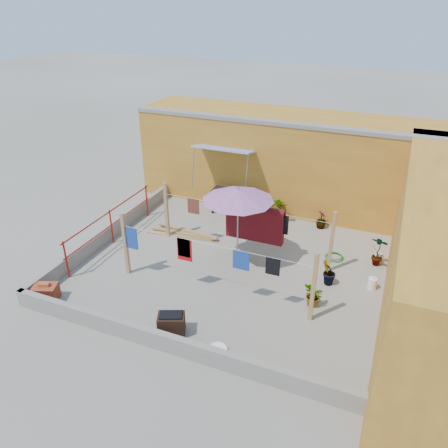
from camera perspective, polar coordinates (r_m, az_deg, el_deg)
The scene contains 20 objects.
ground at distance 12.27m, azimuth 1.15°, elevation -5.49°, with size 80.00×80.00×0.00m, color #9E998E.
wall_back at distance 15.48m, azimuth 9.44°, elevation 8.09°, with size 11.00×3.27×3.21m.
parapet_front at distance 9.60m, azimuth -7.05°, elevation -15.23°, with size 8.30×0.16×0.44m, color gray.
parapet_left at distance 13.96m, azimuth -14.61°, elevation -1.01°, with size 0.16×7.30×0.44m, color gray.
red_railing at distance 13.46m, azimuth -14.56°, elevation 0.30°, with size 0.05×4.20×1.10m.
clothesline_rig at distance 12.13m, azimuth 3.26°, elevation -0.44°, with size 5.09×2.35×1.80m.
patio_umbrella at distance 11.45m, azimuth 1.87°, elevation 3.77°, with size 2.12×2.12×2.31m.
outdoor_table at distance 14.94m, azimuth 1.51°, elevation 3.97°, with size 1.70×0.93×0.77m.
brick_stack at distance 11.75m, azimuth -22.25°, elevation -8.30°, with size 0.68×0.60×0.50m.
lumber_pile at distance 13.81m, azimuth -5.32°, elevation -1.19°, with size 2.31×0.63×0.14m.
brazier at distance 10.00m, azimuth -6.88°, elevation -12.83°, with size 0.70×0.60×0.53m.
white_basin at distance 9.65m, azimuth -0.90°, elevation -16.13°, with size 0.45×0.45×0.08m.
water_jug_a at distance 11.93m, azimuth 18.79°, elevation -7.37°, with size 0.23×0.23×0.36m.
water_jug_b at distance 13.09m, azimuth 19.39°, elevation -4.22°, with size 0.20×0.20×0.32m.
green_hose at distance 13.01m, azimuth 14.22°, elevation -4.16°, with size 0.54×0.54×0.08m.
plant_back_a at distance 14.64m, azimuth 7.01°, elevation 2.01°, with size 0.75×0.65×0.83m, color #1B601B.
plant_back_b at distance 14.42m, azimuth 12.59°, elevation 0.56°, with size 0.33×0.33×0.59m, color #1B601B.
plant_right_a at distance 12.80m, azimuth 19.55°, elevation -3.31°, with size 0.49×0.33×0.93m, color #1B601B.
plant_right_b at distance 11.65m, azimuth 13.48°, elevation -6.18°, with size 0.41×0.33×0.74m, color #1B601B.
plant_right_c at distance 10.88m, azimuth 11.62°, elevation -9.18°, with size 0.53×0.46×0.59m, color #1B601B.
Camera 1 is at (3.73, -9.55, 6.74)m, focal length 35.00 mm.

